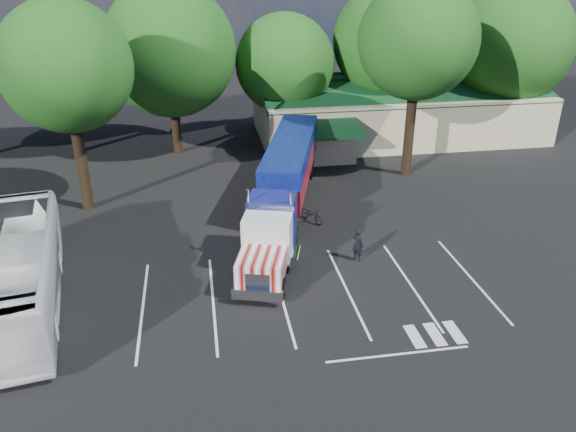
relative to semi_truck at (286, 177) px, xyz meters
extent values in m
plane|color=black|center=(-1.79, -3.47, -2.31)|extent=(120.00, 120.00, 0.00)
cube|color=#C0B88F|center=(12.21, 14.53, -0.31)|extent=(24.00, 11.00, 4.00)
cube|color=#123F20|center=(12.21, 12.13, 2.19)|extent=(24.20, 6.25, 2.10)
cube|color=#123F20|center=(12.21, 16.93, 2.19)|extent=(24.20, 6.25, 2.10)
cube|color=#C0B88F|center=(4.21, 8.83, -0.91)|extent=(5.00, 2.50, 2.80)
cube|color=#123F20|center=(4.21, 7.53, 0.59)|extent=(5.40, 3.19, 0.80)
cylinder|color=black|center=(-14.79, 14.33, -0.31)|extent=(0.70, 0.70, 4.00)
sphere|color=#174714|center=(-14.79, 14.33, 4.84)|extent=(8.40, 8.40, 8.40)
cylinder|color=black|center=(-6.79, 12.73, -0.16)|extent=(0.70, 0.70, 4.30)
sphere|color=#174714|center=(-6.79, 12.73, 5.74)|extent=(10.00, 10.00, 10.00)
cylinder|color=black|center=(2.21, 14.03, -0.51)|extent=(0.70, 0.70, 3.60)
sphere|color=#174714|center=(2.21, 14.03, 4.29)|extent=(8.00, 8.00, 8.00)
cylinder|color=black|center=(11.21, 14.53, -0.06)|extent=(0.70, 0.70, 4.50)
sphere|color=#174714|center=(11.21, 14.53, 5.79)|extent=(9.60, 9.60, 9.60)
cylinder|color=black|center=(21.21, 13.33, -0.36)|extent=(0.70, 0.70, 3.90)
sphere|color=#174714|center=(21.21, 13.33, 5.49)|extent=(10.40, 10.40, 10.40)
cylinder|color=black|center=(-12.29, 2.53, 0.69)|extent=(0.70, 0.70, 6.00)
sphere|color=#174714|center=(-12.29, 2.53, 6.54)|extent=(7.60, 7.60, 7.60)
cylinder|color=black|center=(9.71, 5.03, 0.94)|extent=(0.70, 0.70, 6.50)
sphere|color=#174714|center=(9.71, 5.03, 7.19)|extent=(8.00, 8.00, 8.00)
cube|color=black|center=(-1.99, -6.73, -1.59)|extent=(2.79, 6.63, 0.24)
cube|color=white|center=(-3.00, -10.13, -1.69)|extent=(2.34, 0.90, 0.52)
cube|color=white|center=(-2.94, -9.95, -1.12)|extent=(1.12, 0.43, 0.85)
cube|color=white|center=(-2.63, -8.91, -0.93)|extent=(2.74, 2.80, 1.09)
cube|color=silver|center=(-2.10, -7.09, -0.36)|extent=(2.70, 2.13, 2.18)
cube|color=black|center=(-2.27, -7.68, 0.11)|extent=(2.11, 0.69, 0.95)
cube|color=white|center=(-1.87, -6.32, 0.87)|extent=(2.39, 0.79, 0.24)
cube|color=navy|center=(-1.61, -5.45, -0.17)|extent=(2.81, 2.49, 2.56)
cylinder|color=white|center=(-2.90, -5.96, 0.16)|extent=(0.21, 0.21, 3.22)
cylinder|color=white|center=(-0.81, -6.58, 0.16)|extent=(0.21, 0.21, 3.22)
cylinder|color=white|center=(-3.19, -6.27, -1.59)|extent=(1.03, 1.63, 0.63)
cylinder|color=white|center=(-0.73, -7.00, -1.59)|extent=(1.03, 1.63, 0.63)
cube|color=white|center=(0.73, 2.45, -0.27)|extent=(5.80, 12.33, 1.42)
cube|color=#091257|center=(0.73, 2.45, 1.01)|extent=(5.80, 12.33, 1.14)
cube|color=black|center=(1.85, 6.27, -1.50)|extent=(2.03, 3.50, 0.33)
cube|color=black|center=(-1.36, -2.27, -1.64)|extent=(0.14, 0.14, 1.33)
cube|color=black|center=(-0.09, -2.64, -1.64)|extent=(0.14, 0.14, 1.33)
cube|color=white|center=(2.47, 8.36, -1.88)|extent=(2.21, 0.75, 0.11)
cylinder|color=black|center=(-3.72, -9.08, -1.78)|extent=(0.61, 1.09, 1.04)
cylinder|color=black|center=(-1.81, -9.64, -1.78)|extent=(0.61, 1.09, 1.04)
cylinder|color=black|center=(-2.49, -4.90, -1.78)|extent=(0.61, 1.09, 1.04)
cylinder|color=black|center=(-0.58, -5.46, -1.78)|extent=(0.61, 1.09, 1.04)
cylinder|color=black|center=(-2.19, -3.90, -1.78)|extent=(0.61, 1.09, 1.04)
cylinder|color=black|center=(-0.28, -4.46, -1.78)|extent=(0.61, 1.09, 1.04)
cylinder|color=black|center=(0.68, 5.83, -1.78)|extent=(0.61, 1.09, 1.04)
cylinder|color=black|center=(2.59, 5.26, -1.78)|extent=(0.61, 1.09, 1.04)
cylinder|color=black|center=(1.01, 6.92, -1.78)|extent=(0.61, 1.09, 1.04)
cylinder|color=black|center=(2.92, 6.35, -1.78)|extent=(0.61, 1.09, 1.04)
imported|color=black|center=(2.71, -6.70, -1.40)|extent=(0.73, 0.79, 1.82)
imported|color=black|center=(1.29, -1.74, -1.80)|extent=(1.51, 1.99, 1.00)
imported|color=silver|center=(-13.45, -8.18, -0.56)|extent=(4.93, 12.86, 3.50)
imported|color=#B6BABF|center=(7.59, 10.53, -1.60)|extent=(4.46, 2.33, 1.40)
camera|label=1|loc=(-5.16, -31.61, 12.39)|focal=35.00mm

